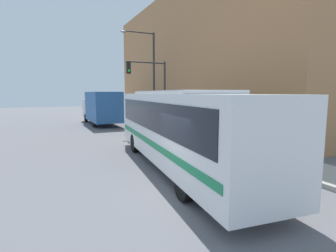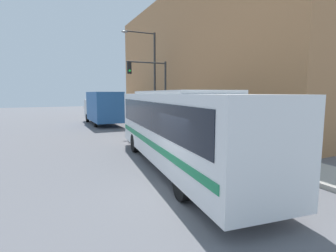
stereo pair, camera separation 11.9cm
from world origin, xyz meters
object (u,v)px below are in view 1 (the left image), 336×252
city_bus (178,124)px  street_lamp (150,72)px  traffic_light_pole (152,83)px  parking_meter (184,124)px  delivery_truck (101,107)px  pedestrian_near_corner (182,122)px  fire_hydrant (210,138)px

city_bus → street_lamp: (3.68, 12.14, 3.15)m
city_bus → traffic_light_pole: traffic_light_pole is taller
parking_meter → street_lamp: size_ratio=0.16×
delivery_truck → traffic_light_pole: bearing=-72.3°
city_bus → traffic_light_pole: 10.31m
pedestrian_near_corner → city_bus: bearing=-120.4°
city_bus → traffic_light_pole: bearing=80.2°
traffic_light_pole → pedestrian_near_corner: bearing=-54.4°
delivery_truck → street_lamp: (3.26, -5.18, 3.26)m
fire_hydrant → delivery_truck: bearing=103.4°
fire_hydrant → parking_meter: bearing=90.0°
delivery_truck → street_lamp: bearing=-57.8°
delivery_truck → traffic_light_pole: traffic_light_pole is taller
delivery_truck → parking_meter: size_ratio=6.31×
street_lamp → parking_meter: bearing=-88.7°
fire_hydrant → street_lamp: size_ratio=0.09×
delivery_truck → street_lamp: 6.94m
parking_meter → traffic_light_pole: bearing=105.3°
traffic_light_pole → delivery_truck: bearing=107.7°
delivery_truck → parking_meter: bearing=-73.0°
fire_hydrant → parking_meter: 3.21m
city_bus → traffic_light_pole: size_ratio=2.16×
traffic_light_pole → street_lamp: size_ratio=0.67×
delivery_truck → fire_hydrant: (3.39, -14.26, -1.24)m
pedestrian_near_corner → street_lamp: bearing=99.0°
parking_meter → pedestrian_near_corner: bearing=65.2°
delivery_truck → parking_meter: (3.39, -11.10, -0.71)m
city_bus → parking_meter: size_ratio=9.02×
delivery_truck → pedestrian_near_corner: delivery_truck is taller
city_bus → street_lamp: size_ratio=1.45×
delivery_truck → fire_hydrant: bearing=-76.6°
fire_hydrant → street_lamp: (-0.13, 9.08, 4.49)m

